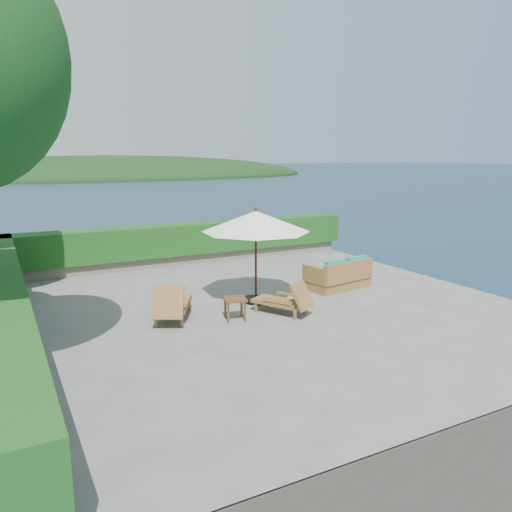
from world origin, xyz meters
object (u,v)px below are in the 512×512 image
patio_umbrella (256,222)px  lounge_left (172,304)px  lounge_right (285,300)px  wicker_loveseat (339,276)px  side_table (235,302)px

patio_umbrella → lounge_left: patio_umbrella is taller
patio_umbrella → lounge_left: (-2.32, -0.40, -1.64)m
lounge_right → wicker_loveseat: size_ratio=0.78×
lounge_left → wicker_loveseat: lounge_left is taller
lounge_right → patio_umbrella: bearing=68.1°
lounge_left → lounge_right: bearing=10.4°
side_table → wicker_loveseat: size_ratio=0.30×
lounge_right → wicker_loveseat: bearing=-2.6°
lounge_left → lounge_right: lounge_left is taller
patio_umbrella → lounge_left: 2.87m
lounge_left → side_table: size_ratio=2.97×
side_table → patio_umbrella: bearing=43.7°
patio_umbrella → side_table: bearing=-136.3°
side_table → wicker_loveseat: (3.70, 1.09, -0.07)m
patio_umbrella → lounge_right: bearing=-82.6°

